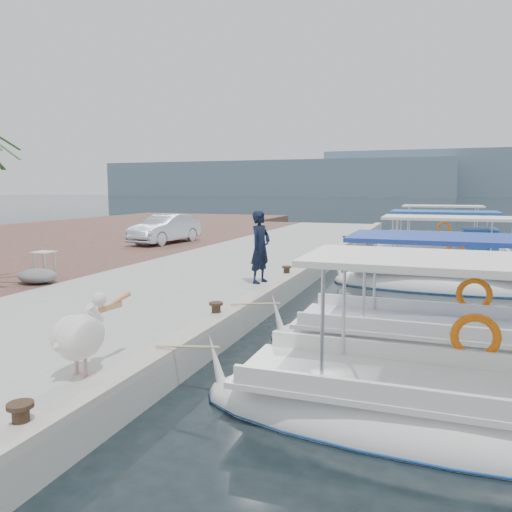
{
  "coord_description": "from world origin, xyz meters",
  "views": [
    {
      "loc": [
        3.69,
        -12.36,
        3.07
      ],
      "look_at": [
        -1.0,
        0.65,
        1.2
      ],
      "focal_mm": 35.0,
      "sensor_mm": 36.0,
      "label": 1
    }
  ],
  "objects_px": {
    "fishing_caique_c": "(445,285)",
    "fishing_caique_d": "(440,264)",
    "fishing_caique_a": "(452,422)",
    "parked_car": "(165,229)",
    "fishing_caique_b": "(458,351)",
    "fishing_caique_e": "(437,246)",
    "pelican": "(82,335)",
    "fisherman": "(260,247)"
  },
  "relations": [
    {
      "from": "fishing_caique_e",
      "to": "pelican",
      "type": "distance_m",
      "value": 22.38
    },
    {
      "from": "fishing_caique_b",
      "to": "fisherman",
      "type": "relative_size",
      "value": 3.63
    },
    {
      "from": "fishing_caique_b",
      "to": "fishing_caique_d",
      "type": "xyz_separation_m",
      "value": [
        -0.24,
        10.86,
        0.07
      ]
    },
    {
      "from": "pelican",
      "to": "fisherman",
      "type": "xyz_separation_m",
      "value": [
        0.06,
        7.29,
        0.42
      ]
    },
    {
      "from": "parked_car",
      "to": "fishing_caique_a",
      "type": "bearing_deg",
      "value": -42.25
    },
    {
      "from": "fishing_caique_b",
      "to": "parked_car",
      "type": "distance_m",
      "value": 16.93
    },
    {
      "from": "pelican",
      "to": "fisherman",
      "type": "bearing_deg",
      "value": 89.52
    },
    {
      "from": "fishing_caique_a",
      "to": "fishing_caique_d",
      "type": "bearing_deg",
      "value": 90.26
    },
    {
      "from": "fishing_caique_a",
      "to": "fishing_caique_b",
      "type": "distance_m",
      "value": 3.02
    },
    {
      "from": "fishing_caique_b",
      "to": "fisherman",
      "type": "distance_m",
      "value": 6.08
    },
    {
      "from": "fishing_caique_c",
      "to": "fishing_caique_d",
      "type": "bearing_deg",
      "value": 91.55
    },
    {
      "from": "parked_car",
      "to": "fishing_caique_d",
      "type": "bearing_deg",
      "value": 4.88
    },
    {
      "from": "fishing_caique_a",
      "to": "fishing_caique_e",
      "type": "xyz_separation_m",
      "value": [
        -0.16,
        20.82,
        -0.0
      ]
    },
    {
      "from": "fishing_caique_e",
      "to": "parked_car",
      "type": "relative_size",
      "value": 1.57
    },
    {
      "from": "fishing_caique_a",
      "to": "fishing_caique_d",
      "type": "distance_m",
      "value": 13.87
    },
    {
      "from": "fisherman",
      "to": "pelican",
      "type": "bearing_deg",
      "value": -164.79
    },
    {
      "from": "fishing_caique_b",
      "to": "fisherman",
      "type": "xyz_separation_m",
      "value": [
        -4.96,
        3.24,
        1.37
      ]
    },
    {
      "from": "fishing_caique_a",
      "to": "fishing_caique_e",
      "type": "height_order",
      "value": "same"
    },
    {
      "from": "fishing_caique_c",
      "to": "fisherman",
      "type": "height_order",
      "value": "fisherman"
    },
    {
      "from": "fishing_caique_c",
      "to": "parked_car",
      "type": "height_order",
      "value": "fishing_caique_c"
    },
    {
      "from": "fishing_caique_d",
      "to": "fishing_caique_e",
      "type": "distance_m",
      "value": 6.95
    },
    {
      "from": "fishing_caique_d",
      "to": "fisherman",
      "type": "relative_size",
      "value": 3.27
    },
    {
      "from": "fishing_caique_d",
      "to": "parked_car",
      "type": "xyz_separation_m",
      "value": [
        -12.32,
        0.43,
        0.99
      ]
    },
    {
      "from": "fisherman",
      "to": "fishing_caique_d",
      "type": "bearing_deg",
      "value": -16.06
    },
    {
      "from": "fisherman",
      "to": "fishing_caique_a",
      "type": "bearing_deg",
      "value": -126.95
    },
    {
      "from": "fishing_caique_a",
      "to": "pelican",
      "type": "xyz_separation_m",
      "value": [
        -4.84,
        -1.04,
        0.94
      ]
    },
    {
      "from": "fishing_caique_b",
      "to": "pelican",
      "type": "bearing_deg",
      "value": -141.1
    },
    {
      "from": "fisherman",
      "to": "parked_car",
      "type": "relative_size",
      "value": 0.48
    },
    {
      "from": "fishing_caique_d",
      "to": "pelican",
      "type": "bearing_deg",
      "value": -107.75
    },
    {
      "from": "fishing_caique_b",
      "to": "fishing_caique_d",
      "type": "height_order",
      "value": "same"
    },
    {
      "from": "fishing_caique_c",
      "to": "fishing_caique_d",
      "type": "distance_m",
      "value": 4.12
    },
    {
      "from": "fishing_caique_d",
      "to": "fishing_caique_a",
      "type": "bearing_deg",
      "value": -89.74
    },
    {
      "from": "fishing_caique_c",
      "to": "fisherman",
      "type": "distance_m",
      "value": 6.11
    },
    {
      "from": "fishing_caique_a",
      "to": "fishing_caique_b",
      "type": "height_order",
      "value": "same"
    },
    {
      "from": "fishing_caique_a",
      "to": "fishing_caique_b",
      "type": "relative_size",
      "value": 0.95
    },
    {
      "from": "fishing_caique_c",
      "to": "fishing_caique_e",
      "type": "relative_size",
      "value": 1.06
    },
    {
      "from": "fishing_caique_b",
      "to": "fishing_caique_c",
      "type": "height_order",
      "value": "same"
    },
    {
      "from": "fishing_caique_d",
      "to": "parked_car",
      "type": "relative_size",
      "value": 1.56
    },
    {
      "from": "pelican",
      "to": "parked_car",
      "type": "xyz_separation_m",
      "value": [
        -7.55,
        15.34,
        0.12
      ]
    },
    {
      "from": "fishing_caique_b",
      "to": "pelican",
      "type": "height_order",
      "value": "fishing_caique_b"
    },
    {
      "from": "pelican",
      "to": "parked_car",
      "type": "height_order",
      "value": "parked_car"
    },
    {
      "from": "fishing_caique_b",
      "to": "fishing_caique_e",
      "type": "height_order",
      "value": "same"
    }
  ]
}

